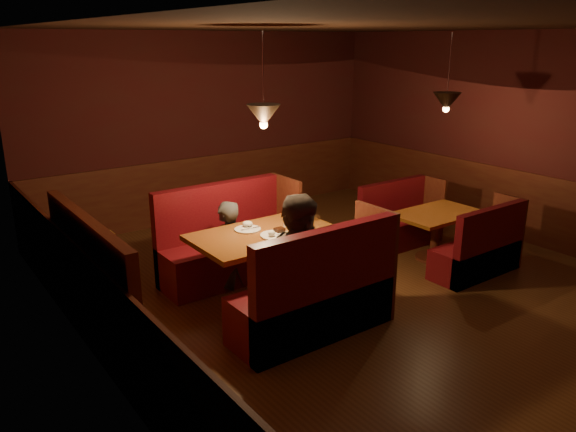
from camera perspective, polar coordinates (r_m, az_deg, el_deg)
room at (r=6.18m, az=5.37°, el=1.27°), size 6.02×7.02×2.92m
main_table at (r=6.00m, az=-2.20°, el=-3.38°), size 1.53×0.93×1.07m
main_bench_far at (r=6.80m, az=-6.14°, el=-3.32°), size 1.68×0.60×1.15m
main_bench_near at (r=5.48m, az=3.11°, el=-8.57°), size 1.68×0.60×1.15m
second_table at (r=7.54m, az=14.83°, el=-0.83°), size 1.14×0.73×0.64m
second_bench_far at (r=8.03m, az=11.14°, el=-0.86°), size 1.26×0.47×0.90m
second_bench_near at (r=7.24m, az=18.98°, el=-3.57°), size 1.26×0.47×0.90m
diner_a at (r=6.41m, az=-6.30°, el=-1.48°), size 0.58×0.46×1.39m
diner_b at (r=5.45m, az=1.51°, el=-2.99°), size 0.98×0.85×1.72m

